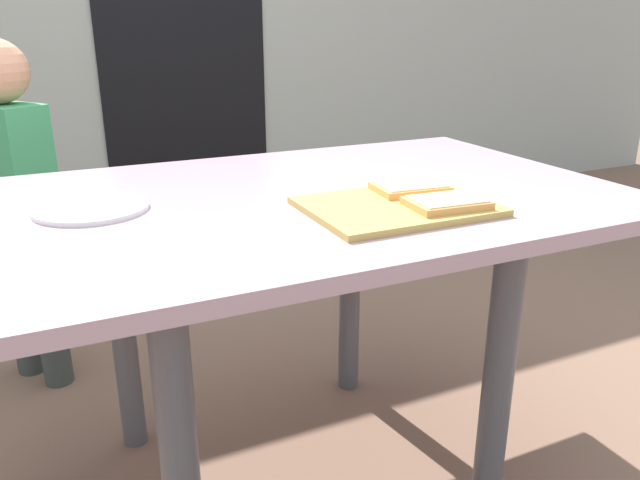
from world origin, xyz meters
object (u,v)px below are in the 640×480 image
dining_table (288,240)px  pizza_slice_near_right (447,203)px  child_left (16,193)px  cutting_board (396,206)px  plate_white_left (91,208)px  pizza_slice_far_right (410,187)px

dining_table → pizza_slice_near_right: pizza_slice_near_right is taller
dining_table → pizza_slice_near_right: size_ratio=9.38×
dining_table → child_left: child_left is taller
cutting_board → dining_table: bearing=129.4°
pizza_slice_near_right → plate_white_left: size_ratio=0.70×
cutting_board → pizza_slice_near_right: 0.10m
pizza_slice_far_right → cutting_board: bearing=-138.1°
pizza_slice_near_right → child_left: (-0.79, 1.08, -0.15)m
cutting_board → pizza_slice_near_right: size_ratio=2.29×
plate_white_left → child_left: (-0.15, 0.75, -0.14)m
pizza_slice_near_right → plate_white_left: (-0.63, 0.32, -0.02)m
plate_white_left → child_left: size_ratio=0.21×
pizza_slice_far_right → pizza_slice_near_right: (0.00, -0.13, 0.00)m
cutting_board → child_left: child_left is taller
cutting_board → pizza_slice_far_right: 0.10m
plate_white_left → pizza_slice_far_right: bearing=-16.8°
cutting_board → plate_white_left: 0.61m
child_left → pizza_slice_near_right: bearing=-53.8°
dining_table → plate_white_left: 0.42m
pizza_slice_far_right → plate_white_left: (-0.63, 0.19, -0.02)m
cutting_board → plate_white_left: bearing=155.2°
dining_table → cutting_board: bearing=-50.6°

